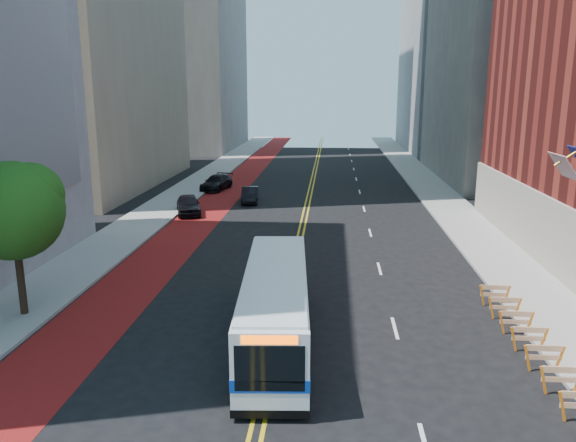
# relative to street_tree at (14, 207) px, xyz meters

# --- Properties ---
(ground) EXTENTS (160.00, 160.00, 0.00)m
(ground) POSITION_rel_street_tree_xyz_m (11.24, -6.04, -4.91)
(ground) COLOR black
(ground) RESTS_ON ground
(sidewalk_left) EXTENTS (4.00, 140.00, 0.15)m
(sidewalk_left) POSITION_rel_street_tree_xyz_m (-0.76, 23.96, -4.84)
(sidewalk_left) COLOR gray
(sidewalk_left) RESTS_ON ground
(sidewalk_right) EXTENTS (4.00, 140.00, 0.15)m
(sidewalk_right) POSITION_rel_street_tree_xyz_m (23.24, 23.96, -4.84)
(sidewalk_right) COLOR gray
(sidewalk_right) RESTS_ON ground
(bus_lane_paint) EXTENTS (3.60, 140.00, 0.01)m
(bus_lane_paint) POSITION_rel_street_tree_xyz_m (3.14, 23.96, -4.91)
(bus_lane_paint) COLOR maroon
(bus_lane_paint) RESTS_ON ground
(center_line_inner) EXTENTS (0.14, 140.00, 0.01)m
(center_line_inner) POSITION_rel_street_tree_xyz_m (11.06, 23.96, -4.91)
(center_line_inner) COLOR gold
(center_line_inner) RESTS_ON ground
(center_line_outer) EXTENTS (0.14, 140.00, 0.01)m
(center_line_outer) POSITION_rel_street_tree_xyz_m (11.42, 23.96, -4.91)
(center_line_outer) COLOR gold
(center_line_outer) RESTS_ON ground
(lane_dashes) EXTENTS (0.14, 98.20, 0.01)m
(lane_dashes) POSITION_rel_street_tree_xyz_m (16.04, 31.96, -4.90)
(lane_dashes) COLOR silver
(lane_dashes) RESTS_ON ground
(construction_barriers) EXTENTS (1.42, 10.91, 1.00)m
(construction_barriers) POSITION_rel_street_tree_xyz_m (20.84, -2.62, -4.24)
(construction_barriers) COLOR orange
(construction_barriers) RESTS_ON ground
(street_tree) EXTENTS (4.20, 4.20, 6.70)m
(street_tree) POSITION_rel_street_tree_xyz_m (0.00, 0.00, 0.00)
(street_tree) COLOR black
(street_tree) RESTS_ON sidewalk_left
(transit_bus) EXTENTS (3.13, 11.03, 3.00)m
(transit_bus) POSITION_rel_street_tree_xyz_m (11.21, -1.78, -3.35)
(transit_bus) COLOR silver
(transit_bus) RESTS_ON ground
(car_a) EXTENTS (3.05, 4.82, 1.53)m
(car_a) POSITION_rel_street_tree_xyz_m (1.94, 20.93, -4.15)
(car_a) COLOR black
(car_a) RESTS_ON ground
(car_b) EXTENTS (1.83, 4.15, 1.33)m
(car_b) POSITION_rel_street_tree_xyz_m (6.15, 26.06, -4.25)
(car_b) COLOR black
(car_b) RESTS_ON ground
(car_c) EXTENTS (2.89, 5.22, 1.43)m
(car_c) POSITION_rel_street_tree_xyz_m (1.94, 32.05, -4.20)
(car_c) COLOR black
(car_c) RESTS_ON ground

